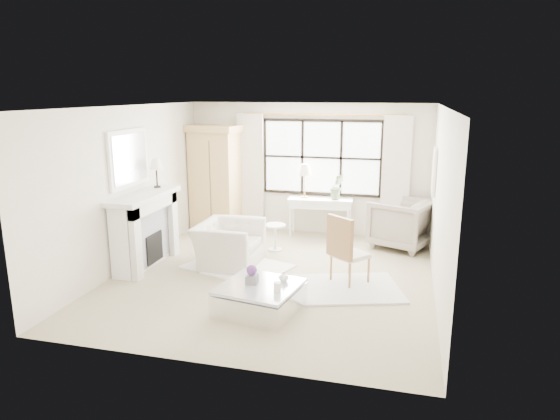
# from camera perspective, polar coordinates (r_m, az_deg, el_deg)

# --- Properties ---
(floor) EXTENTS (5.50, 5.50, 0.00)m
(floor) POSITION_cam_1_polar(r_m,az_deg,el_deg) (8.15, -0.82, -7.61)
(floor) COLOR tan
(floor) RESTS_ON ground
(ceiling) EXTENTS (5.50, 5.50, 0.00)m
(ceiling) POSITION_cam_1_polar(r_m,az_deg,el_deg) (7.61, -0.89, 11.74)
(ceiling) COLOR white
(ceiling) RESTS_ON ground
(wall_back) EXTENTS (5.00, 0.00, 5.00)m
(wall_back) POSITION_cam_1_polar(r_m,az_deg,el_deg) (10.40, 3.14, 4.71)
(wall_back) COLOR silver
(wall_back) RESTS_ON ground
(wall_front) EXTENTS (5.00, 0.00, 5.00)m
(wall_front) POSITION_cam_1_polar(r_m,az_deg,el_deg) (5.24, -8.80, -4.21)
(wall_front) COLOR beige
(wall_front) RESTS_ON ground
(wall_left) EXTENTS (0.00, 5.50, 5.50)m
(wall_left) POSITION_cam_1_polar(r_m,az_deg,el_deg) (8.75, -16.88, 2.48)
(wall_left) COLOR silver
(wall_left) RESTS_ON ground
(wall_right) EXTENTS (0.00, 5.50, 5.50)m
(wall_right) POSITION_cam_1_polar(r_m,az_deg,el_deg) (7.52, 17.86, 0.69)
(wall_right) COLOR beige
(wall_right) RESTS_ON ground
(window_pane) EXTENTS (2.40, 0.02, 1.50)m
(window_pane) POSITION_cam_1_polar(r_m,az_deg,el_deg) (10.29, 4.78, 6.00)
(window_pane) COLOR white
(window_pane) RESTS_ON wall_back
(window_frame) EXTENTS (2.50, 0.04, 1.50)m
(window_frame) POSITION_cam_1_polar(r_m,az_deg,el_deg) (10.28, 4.77, 5.99)
(window_frame) COLOR black
(window_frame) RESTS_ON wall_back
(curtain_rod) EXTENTS (3.30, 0.04, 0.04)m
(curtain_rod) POSITION_cam_1_polar(r_m,az_deg,el_deg) (10.16, 4.82, 10.83)
(curtain_rod) COLOR #BC8841
(curtain_rod) RESTS_ON wall_back
(curtain_left) EXTENTS (0.55, 0.10, 2.47)m
(curtain_left) POSITION_cam_1_polar(r_m,az_deg,el_deg) (10.62, -3.35, 4.26)
(curtain_left) COLOR beige
(curtain_left) RESTS_ON ground
(curtain_right) EXTENTS (0.55, 0.10, 2.47)m
(curtain_right) POSITION_cam_1_polar(r_m,az_deg,el_deg) (10.13, 13.07, 3.48)
(curtain_right) COLOR beige
(curtain_right) RESTS_ON ground
(fireplace) EXTENTS (0.58, 1.66, 1.26)m
(fireplace) POSITION_cam_1_polar(r_m,az_deg,el_deg) (8.79, -15.30, -2.07)
(fireplace) COLOR silver
(fireplace) RESTS_ON ground
(mirror_frame) EXTENTS (0.05, 1.15, 0.95)m
(mirror_frame) POSITION_cam_1_polar(r_m,az_deg,el_deg) (8.66, -16.93, 5.66)
(mirror_frame) COLOR white
(mirror_frame) RESTS_ON wall_left
(mirror_glass) EXTENTS (0.02, 1.00, 0.80)m
(mirror_glass) POSITION_cam_1_polar(r_m,az_deg,el_deg) (8.64, -16.75, 5.66)
(mirror_glass) COLOR silver
(mirror_glass) RESTS_ON wall_left
(art_frame) EXTENTS (0.04, 0.62, 0.82)m
(art_frame) POSITION_cam_1_polar(r_m,az_deg,el_deg) (9.15, 17.21, 4.19)
(art_frame) COLOR white
(art_frame) RESTS_ON wall_right
(art_canvas) EXTENTS (0.01, 0.52, 0.72)m
(art_canvas) POSITION_cam_1_polar(r_m,az_deg,el_deg) (9.15, 17.08, 4.20)
(art_canvas) COLOR beige
(art_canvas) RESTS_ON wall_right
(mantel_lamp) EXTENTS (0.22, 0.22, 0.51)m
(mantel_lamp) POSITION_cam_1_polar(r_m,az_deg,el_deg) (9.04, -13.98, 4.97)
(mantel_lamp) COLOR black
(mantel_lamp) RESTS_ON fireplace
(armoire) EXTENTS (1.22, 0.88, 2.24)m
(armoire) POSITION_cam_1_polar(r_m,az_deg,el_deg) (10.70, -7.37, 3.72)
(armoire) COLOR tan
(armoire) RESTS_ON floor
(console_table) EXTENTS (1.33, 0.55, 0.80)m
(console_table) POSITION_cam_1_polar(r_m,az_deg,el_deg) (10.26, 4.60, -0.85)
(console_table) COLOR white
(console_table) RESTS_ON floor
(console_lamp) EXTENTS (0.28, 0.28, 0.69)m
(console_lamp) POSITION_cam_1_polar(r_m,az_deg,el_deg) (10.12, 2.85, 4.51)
(console_lamp) COLOR #A87F3A
(console_lamp) RESTS_ON console_table
(orchid_plant) EXTENTS (0.34, 0.31, 0.52)m
(orchid_plant) POSITION_cam_1_polar(r_m,az_deg,el_deg) (10.06, 6.53, 2.68)
(orchid_plant) COLOR #546B47
(orchid_plant) RESTS_ON console_table
(side_table) EXTENTS (0.40, 0.40, 0.51)m
(side_table) POSITION_cam_1_polar(r_m,az_deg,el_deg) (9.33, -0.55, -2.71)
(side_table) COLOR silver
(side_table) RESTS_ON floor
(rug_left) EXTENTS (1.93, 1.63, 0.03)m
(rug_left) POSITION_cam_1_polar(r_m,az_deg,el_deg) (8.58, -4.86, -6.45)
(rug_left) COLOR white
(rug_left) RESTS_ON floor
(rug_right) EXTENTS (1.90, 1.63, 0.03)m
(rug_right) POSITION_cam_1_polar(r_m,az_deg,el_deg) (7.71, 7.50, -8.86)
(rug_right) COLOR silver
(rug_right) RESTS_ON floor
(club_armchair) EXTENTS (1.01, 1.16, 0.74)m
(club_armchair) POSITION_cam_1_polar(r_m,az_deg,el_deg) (8.60, -5.86, -3.89)
(club_armchair) COLOR beige
(club_armchair) RESTS_ON floor
(wingback_chair) EXTENTS (1.35, 1.33, 0.94)m
(wingback_chair) POSITION_cam_1_polar(r_m,az_deg,el_deg) (9.77, 13.69, -1.50)
(wingback_chair) COLOR gray
(wingback_chair) RESTS_ON floor
(french_chair) EXTENTS (0.68, 0.68, 1.08)m
(french_chair) POSITION_cam_1_polar(r_m,az_deg,el_deg) (7.84, 7.84, -6.16)
(french_chair) COLOR #9F7042
(french_chair) RESTS_ON floor
(coffee_table) EXTENTS (1.16, 1.16, 0.38)m
(coffee_table) POSITION_cam_1_polar(r_m,az_deg,el_deg) (6.88, -2.33, -10.07)
(coffee_table) COLOR silver
(coffee_table) RESTS_ON floor
(planter_box) EXTENTS (0.17, 0.17, 0.12)m
(planter_box) POSITION_cam_1_polar(r_m,az_deg,el_deg) (6.84, -3.24, -7.90)
(planter_box) COLOR slate
(planter_box) RESTS_ON coffee_table
(planter_flowers) EXTENTS (0.14, 0.14, 0.14)m
(planter_flowers) POSITION_cam_1_polar(r_m,az_deg,el_deg) (6.79, -3.26, -6.87)
(planter_flowers) COLOR #5A2E73
(planter_flowers) RESTS_ON planter_box
(pillar_candle) EXTENTS (0.10, 0.10, 0.12)m
(pillar_candle) POSITION_cam_1_polar(r_m,az_deg,el_deg) (6.57, -0.31, -8.77)
(pillar_candle) COLOR white
(pillar_candle) RESTS_ON coffee_table
(coffee_vase) EXTENTS (0.14, 0.14, 0.14)m
(coffee_vase) POSITION_cam_1_polar(r_m,az_deg,el_deg) (6.89, 0.41, -7.59)
(coffee_vase) COLOR silver
(coffee_vase) RESTS_ON coffee_table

